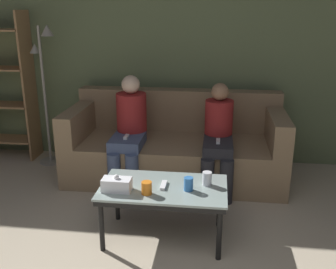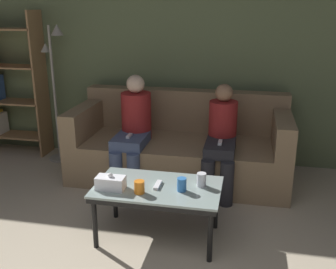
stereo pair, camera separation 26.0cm
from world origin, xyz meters
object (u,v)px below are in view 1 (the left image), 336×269
(seated_person_left_end, at_px, (130,128))
(standing_lamp, at_px, (45,81))
(game_remote, at_px, (164,185))
(seated_person_mid_left, at_px, (218,136))
(couch, at_px, (176,147))
(coffee_table, at_px, (164,192))
(cup_near_right, at_px, (189,184))
(cup_near_left, at_px, (207,179))
(tissue_box, at_px, (117,184))
(cup_far_center, at_px, (147,188))

(seated_person_left_end, bearing_deg, standing_lamp, 158.64)
(game_remote, distance_m, seated_person_mid_left, 1.09)
(couch, height_order, coffee_table, couch)
(cup_near_right, bearing_deg, standing_lamp, 139.68)
(cup_near_right, xyz_separation_m, seated_person_left_end, (-0.70, 1.07, 0.09))
(game_remote, bearing_deg, seated_person_left_end, 115.79)
(cup_near_left, height_order, tissue_box, tissue_box)
(cup_near_left, bearing_deg, cup_far_center, -154.16)
(cup_near_left, height_order, cup_near_right, cup_near_left)
(seated_person_left_end, bearing_deg, cup_far_center, -71.62)
(tissue_box, relative_size, game_remote, 1.47)
(couch, xyz_separation_m, seated_person_mid_left, (0.46, -0.26, 0.24))
(coffee_table, xyz_separation_m, standing_lamp, (-1.55, 1.44, 0.57))
(cup_near_right, distance_m, seated_person_left_end, 1.28)
(cup_far_center, relative_size, standing_lamp, 0.06)
(seated_person_mid_left, bearing_deg, seated_person_left_end, 178.10)
(couch, bearing_deg, cup_far_center, -92.69)
(couch, distance_m, coffee_table, 1.26)
(cup_far_center, bearing_deg, tissue_box, 173.88)
(standing_lamp, bearing_deg, cup_near_left, -36.02)
(game_remote, xyz_separation_m, standing_lamp, (-1.55, 1.44, 0.52))
(coffee_table, relative_size, standing_lamp, 0.61)
(couch, distance_m, standing_lamp, 1.66)
(cup_far_center, distance_m, seated_person_left_end, 1.24)
(cup_near_left, relative_size, standing_lamp, 0.07)
(couch, xyz_separation_m, seated_person_left_end, (-0.46, -0.23, 0.27))
(tissue_box, height_order, game_remote, tissue_box)
(couch, bearing_deg, coffee_table, -88.13)
(cup_far_center, distance_m, standing_lamp, 2.20)
(standing_lamp, xyz_separation_m, seated_person_left_end, (1.06, -0.41, -0.38))
(standing_lamp, bearing_deg, coffee_table, -42.86)
(seated_person_left_end, bearing_deg, cup_near_left, -49.09)
(seated_person_left_end, bearing_deg, tissue_box, -82.34)
(cup_far_center, bearing_deg, coffee_table, 53.46)
(cup_near_left, xyz_separation_m, tissue_box, (-0.68, -0.19, -0.00))
(cup_near_right, xyz_separation_m, cup_far_center, (-0.31, -0.10, -0.00))
(standing_lamp, height_order, seated_person_left_end, standing_lamp)
(cup_near_right, bearing_deg, coffee_table, 167.32)
(cup_near_right, relative_size, seated_person_left_end, 0.09)
(cup_near_left, height_order, game_remote, cup_near_left)
(game_remote, bearing_deg, standing_lamp, 137.14)
(game_remote, bearing_deg, tissue_box, -160.79)
(couch, distance_m, seated_person_mid_left, 0.58)
(cup_near_left, relative_size, tissue_box, 0.49)
(couch, distance_m, game_remote, 1.27)
(tissue_box, height_order, standing_lamp, standing_lamp)
(seated_person_left_end, bearing_deg, cup_near_right, -57.07)
(coffee_table, relative_size, seated_person_mid_left, 0.92)
(seated_person_left_end, bearing_deg, couch, 26.75)
(tissue_box, height_order, seated_person_left_end, seated_person_left_end)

